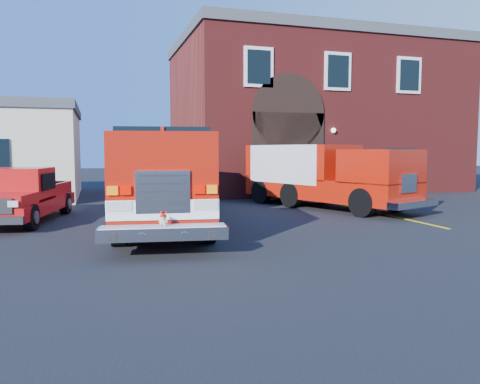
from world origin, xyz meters
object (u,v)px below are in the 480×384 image
object	(u,v)px
fire_station	(310,116)
fire_engine	(164,177)
pickup_truck	(23,196)
secondary_truck	(324,174)

from	to	relation	value
fire_station	fire_engine	world-z (taller)	fire_station
pickup_truck	secondary_truck	size ratio (longest dim) A/B	0.69
fire_engine	pickup_truck	size ratio (longest dim) A/B	1.70
fire_station	secondary_truck	bearing A→B (deg)	-112.05
secondary_truck	fire_engine	bearing A→B (deg)	-159.88
fire_engine	secondary_truck	bearing A→B (deg)	20.12
fire_station	secondary_truck	distance (m)	9.99
pickup_truck	secondary_truck	xyz separation A→B (m)	(10.78, 0.51, 0.53)
secondary_truck	fire_station	bearing A→B (deg)	67.95
fire_station	pickup_truck	size ratio (longest dim) A/B	2.77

